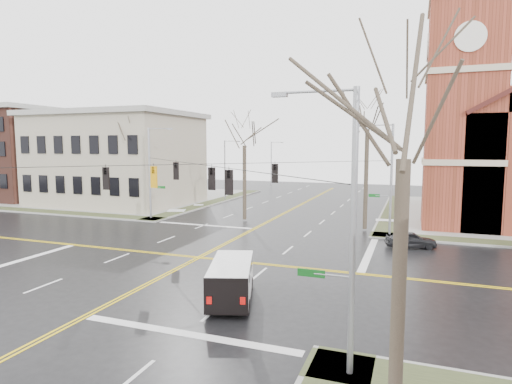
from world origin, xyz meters
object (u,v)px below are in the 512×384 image
(signal_pole_ne, at_px, (389,176))
(signal_pole_nw, at_px, (151,170))
(parked_car_a, at_px, (411,240))
(streetlight_north_a, at_px, (226,167))
(tree_se, at_px, (404,140))
(streetlight_north_b, at_px, (272,162))
(cargo_van, at_px, (232,277))
(tree_nw_far, at_px, (136,134))
(tree_nw_near, at_px, (244,141))
(tree_ne, at_px, (368,122))
(signal_pole_se, at_px, (347,225))

(signal_pole_ne, height_order, signal_pole_nw, same)
(signal_pole_ne, height_order, parked_car_a, signal_pole_ne)
(signal_pole_ne, xyz_separation_m, streetlight_north_a, (-21.97, 16.50, -0.48))
(tree_se, bearing_deg, signal_pole_ne, 93.69)
(signal_pole_nw, distance_m, streetlight_north_b, 36.51)
(cargo_van, height_order, tree_nw_far, tree_nw_far)
(tree_nw_near, bearing_deg, streetlight_north_a, 120.76)
(streetlight_north_a, xyz_separation_m, tree_nw_near, (8.32, -13.98, 3.42))
(signal_pole_nw, xyz_separation_m, tree_nw_far, (-3.27, 2.20, 3.69))
(signal_pole_nw, relative_size, cargo_van, 1.72)
(streetlight_north_a, height_order, tree_nw_far, tree_nw_far)
(signal_pole_ne, relative_size, tree_ne, 0.69)
(cargo_van, height_order, tree_nw_near, tree_nw_near)
(cargo_van, distance_m, tree_ne, 21.61)
(tree_nw_near, bearing_deg, signal_pole_ne, -10.47)
(tree_se, bearing_deg, signal_pole_nw, 134.02)
(cargo_van, bearing_deg, streetlight_north_a, 96.41)
(signal_pole_nw, height_order, tree_se, tree_se)
(signal_pole_se, distance_m, tree_ne, 25.16)
(cargo_van, relative_size, parked_car_a, 1.47)
(streetlight_north_a, xyz_separation_m, tree_nw_far, (-3.94, -14.30, 4.17))
(tree_nw_far, bearing_deg, parked_car_a, -12.04)
(signal_pole_ne, xyz_separation_m, parked_car_a, (1.85, -3.72, -4.35))
(tree_se, bearing_deg, tree_nw_far, 135.24)
(signal_pole_se, height_order, tree_nw_far, tree_nw_far)
(signal_pole_se, bearing_deg, streetlight_north_b, 110.27)
(signal_pole_nw, distance_m, signal_pole_se, 32.28)
(signal_pole_nw, distance_m, tree_ne, 21.19)
(parked_car_a, distance_m, tree_nw_near, 18.23)
(cargo_van, distance_m, tree_se, 12.46)
(streetlight_north_a, distance_m, tree_nw_near, 16.62)
(tree_ne, bearing_deg, tree_nw_near, 175.88)
(signal_pole_se, xyz_separation_m, tree_nw_near, (-13.66, 25.52, 2.94))
(signal_pole_se, xyz_separation_m, parked_car_a, (1.85, 19.28, -4.35))
(streetlight_north_b, relative_size, tree_nw_near, 0.73)
(signal_pole_nw, relative_size, parked_car_a, 2.54)
(signal_pole_ne, bearing_deg, tree_se, -86.31)
(signal_pole_nw, xyz_separation_m, cargo_van, (16.46, -17.83, -3.85))
(tree_nw_far, height_order, tree_se, tree_nw_far)
(tree_nw_far, relative_size, tree_nw_near, 1.10)
(streetlight_north_b, distance_m, parked_car_a, 46.90)
(tree_ne, distance_m, tree_se, 27.10)
(parked_car_a, height_order, tree_ne, tree_ne)
(tree_nw_far, distance_m, tree_nw_near, 12.28)
(signal_pole_ne, distance_m, tree_nw_near, 14.20)
(signal_pole_nw, height_order, cargo_van, signal_pole_nw)
(signal_pole_nw, bearing_deg, streetlight_north_b, 88.95)
(streetlight_north_b, bearing_deg, cargo_van, -73.79)
(signal_pole_nw, bearing_deg, parked_car_a, -8.64)
(parked_car_a, distance_m, tree_se, 22.48)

